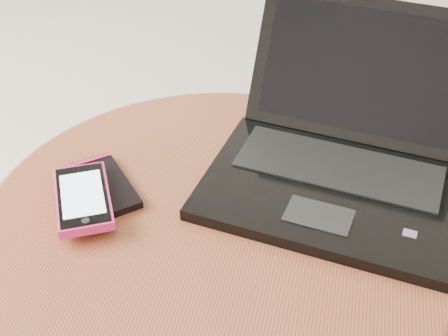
# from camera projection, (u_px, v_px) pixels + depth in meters

# --- Properties ---
(table) EXTENTS (0.61, 0.61, 0.48)m
(table) POSITION_uv_depth(u_px,v_px,m) (218.00, 272.00, 0.84)
(table) COLOR #5D2512
(table) RESTS_ON ground
(laptop) EXTENTS (0.36, 0.36, 0.19)m
(laptop) POSITION_uv_depth(u_px,v_px,m) (340.00, 155.00, 0.81)
(laptop) COLOR black
(laptop) RESTS_ON table
(phone_black) EXTENTS (0.13, 0.13, 0.01)m
(phone_black) POSITION_uv_depth(u_px,v_px,m) (103.00, 186.00, 0.81)
(phone_black) COLOR black
(phone_black) RESTS_ON table
(phone_pink) EXTENTS (0.11, 0.14, 0.01)m
(phone_pink) POSITION_uv_depth(u_px,v_px,m) (83.00, 198.00, 0.77)
(phone_pink) COLOR #D72773
(phone_pink) RESTS_ON phone_black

